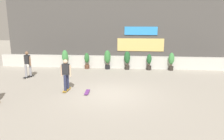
# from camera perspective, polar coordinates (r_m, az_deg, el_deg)

# --- Properties ---
(ground_plane) EXTENTS (48.00, 48.00, 0.00)m
(ground_plane) POSITION_cam_1_polar(r_m,az_deg,el_deg) (11.70, -0.66, -6.00)
(ground_plane) COLOR #A8A093
(planter_wall) EXTENTS (18.00, 0.40, 0.90)m
(planter_wall) POSITION_cam_1_polar(r_m,az_deg,el_deg) (17.36, 1.32, 2.00)
(planter_wall) COLOR beige
(planter_wall) RESTS_ON ground
(building_backdrop) EXTENTS (20.00, 2.08, 6.50)m
(building_backdrop) POSITION_cam_1_polar(r_m,az_deg,el_deg) (21.01, 2.11, 11.68)
(building_backdrop) COLOR #4C4947
(building_backdrop) RESTS_ON ground
(potted_plant_0) EXTENTS (0.45, 0.45, 1.38)m
(potted_plant_0) POSITION_cam_1_polar(r_m,az_deg,el_deg) (17.54, -11.58, 2.96)
(potted_plant_0) COLOR black
(potted_plant_0) RESTS_ON ground
(potted_plant_1) EXTENTS (0.36, 0.36, 1.19)m
(potted_plant_1) POSITION_cam_1_polar(r_m,az_deg,el_deg) (17.17, -6.27, 2.41)
(potted_plant_1) COLOR brown
(potted_plant_1) RESTS_ON ground
(potted_plant_2) EXTENTS (0.47, 0.47, 1.40)m
(potted_plant_2) POSITION_cam_1_polar(r_m,az_deg,el_deg) (16.91, -1.14, 2.91)
(potted_plant_2) COLOR black
(potted_plant_2) RESTS_ON ground
(potted_plant_3) EXTENTS (0.44, 0.44, 1.36)m
(potted_plant_3) POSITION_cam_1_polar(r_m,az_deg,el_deg) (16.82, 3.78, 2.71)
(potted_plant_3) COLOR #2D2823
(potted_plant_3) RESTS_ON ground
(potted_plant_4) EXTENTS (0.36, 0.36, 1.17)m
(potted_plant_4) POSITION_cam_1_polar(r_m,az_deg,el_deg) (16.89, 9.19, 2.06)
(potted_plant_4) COLOR #2D2823
(potted_plant_4) RESTS_ON ground
(potted_plant_5) EXTENTS (0.41, 0.41, 1.29)m
(potted_plant_5) POSITION_cam_1_polar(r_m,az_deg,el_deg) (17.06, 14.52, 2.29)
(potted_plant_5) COLOR #2D2823
(potted_plant_5) RESTS_ON ground
(skater_by_wall_right) EXTENTS (0.52, 0.81, 1.70)m
(skater_by_wall_right) POSITION_cam_1_polar(r_m,az_deg,el_deg) (15.49, -20.23, 1.62)
(skater_by_wall_right) COLOR black
(skater_by_wall_right) RESTS_ON ground
(skater_mid_plaza) EXTENTS (0.56, 0.82, 1.70)m
(skater_mid_plaza) POSITION_cam_1_polar(r_m,az_deg,el_deg) (12.14, -11.35, -0.90)
(skater_mid_plaza) COLOR #BF8C26
(skater_mid_plaza) RESTS_ON ground
(skateboard_near_camera) EXTENTS (0.23, 0.81, 0.08)m
(skateboard_near_camera) POSITION_cam_1_polar(r_m,az_deg,el_deg) (11.88, -6.19, -5.45)
(skateboard_near_camera) COLOR #72338C
(skateboard_near_camera) RESTS_ON ground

